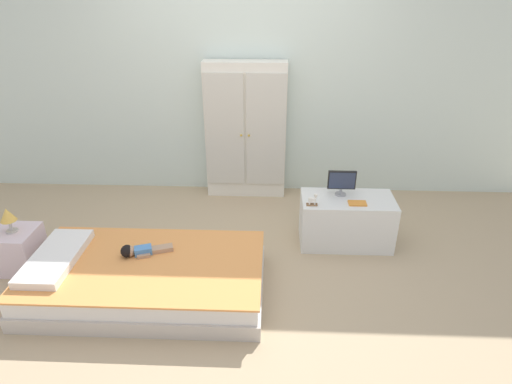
% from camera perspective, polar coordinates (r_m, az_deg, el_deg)
% --- Properties ---
extents(ground_plane, '(10.00, 10.00, 0.02)m').
position_cam_1_polar(ground_plane, '(3.62, -3.47, -10.43)').
color(ground_plane, tan).
extents(back_wall, '(6.40, 0.05, 2.70)m').
position_cam_1_polar(back_wall, '(4.53, -1.97, 16.27)').
color(back_wall, silver).
rests_on(back_wall, ground_plane).
extents(bed, '(1.75, 0.97, 0.27)m').
position_cam_1_polar(bed, '(3.42, -14.25, -10.96)').
color(bed, beige).
rests_on(bed, ground_plane).
extents(pillow, '(0.32, 0.70, 0.06)m').
position_cam_1_polar(pillow, '(3.57, -25.14, -7.86)').
color(pillow, white).
rests_on(pillow, bed).
extents(doll, '(0.38, 0.19, 0.10)m').
position_cam_1_polar(doll, '(3.42, -15.55, -7.54)').
color(doll, '#4C84C6').
rests_on(doll, bed).
extents(nightstand, '(0.34, 0.34, 0.35)m').
position_cam_1_polar(nightstand, '(4.05, -29.16, -6.69)').
color(nightstand, silver).
rests_on(nightstand, ground_plane).
extents(table_lamp, '(0.12, 0.12, 0.21)m').
position_cam_1_polar(table_lamp, '(3.90, -30.19, -2.76)').
color(table_lamp, '#B7B2AD').
rests_on(table_lamp, nightstand).
extents(wardrobe, '(0.84, 0.24, 1.44)m').
position_cam_1_polar(wardrobe, '(4.54, -1.37, 8.09)').
color(wardrobe, white).
rests_on(wardrobe, ground_plane).
extents(tv_stand, '(0.81, 0.42, 0.45)m').
position_cam_1_polar(tv_stand, '(3.92, 11.90, -3.75)').
color(tv_stand, silver).
rests_on(tv_stand, ground_plane).
extents(tv_monitor, '(0.24, 0.10, 0.23)m').
position_cam_1_polar(tv_monitor, '(3.81, 11.36, 1.40)').
color(tv_monitor, '#99999E').
rests_on(tv_monitor, tv_stand).
extents(rocking_horse_toy, '(0.09, 0.04, 0.11)m').
position_cam_1_polar(rocking_horse_toy, '(3.63, 7.63, -1.02)').
color(rocking_horse_toy, '#8E6642').
rests_on(rocking_horse_toy, tv_stand).
extents(book_orange, '(0.15, 0.09, 0.01)m').
position_cam_1_polar(book_orange, '(3.74, 13.35, -1.46)').
color(book_orange, orange).
rests_on(book_orange, tv_stand).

